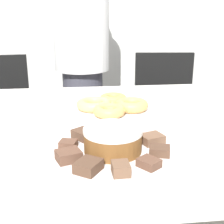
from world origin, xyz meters
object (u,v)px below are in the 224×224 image
object	(u,v)px
plate_cake	(113,153)
plate_donuts	(111,111)
person_standing	(82,60)
office_chair_right	(165,124)
frosted_cake	(113,140)

from	to	relation	value
plate_cake	plate_donuts	xyz separation A→B (m)	(0.04, 0.36, 0.00)
person_standing	office_chair_right	xyz separation A→B (m)	(0.55, -0.00, -0.45)
person_standing	plate_donuts	xyz separation A→B (m)	(0.09, -0.83, -0.07)
person_standing	plate_cake	size ratio (longest dim) A/B	4.82
person_standing	plate_donuts	distance (m)	0.84
frosted_cake	office_chair_right	bearing A→B (deg)	67.18
office_chair_right	frosted_cake	xyz separation A→B (m)	(-0.50, -1.18, 0.41)
person_standing	plate_donuts	size ratio (longest dim) A/B	5.02
office_chair_right	frosted_cake	world-z (taller)	office_chair_right
plate_cake	office_chair_right	bearing A→B (deg)	67.18
plate_donuts	frosted_cake	distance (m)	0.36
person_standing	office_chair_right	distance (m)	0.71
person_standing	office_chair_right	size ratio (longest dim) A/B	1.86
office_chair_right	plate_cake	world-z (taller)	office_chair_right
person_standing	plate_donuts	world-z (taller)	person_standing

